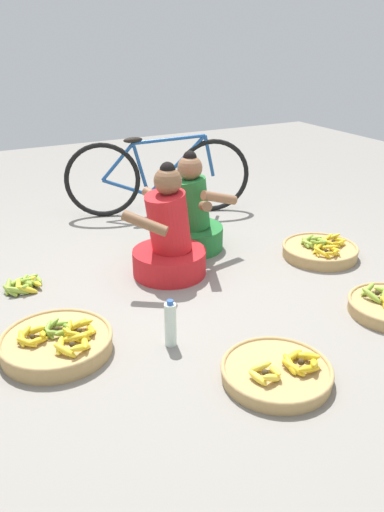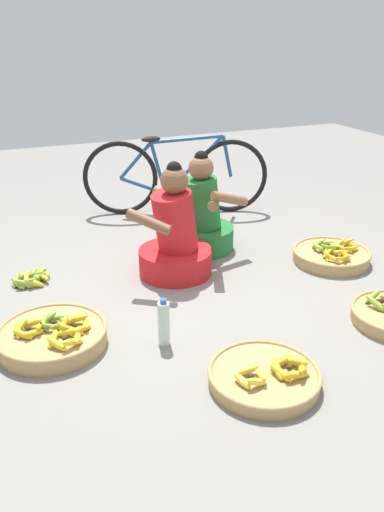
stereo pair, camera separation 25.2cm
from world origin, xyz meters
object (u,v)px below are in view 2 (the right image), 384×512
at_px(vendor_woman_behind, 201,219).
at_px(water_bottle, 164,323).
at_px(banana_basket_front_right, 331,255).
at_px(vendor_woman_front, 175,239).
at_px(banana_basket_near_bicycle, 265,376).
at_px(bicycle_leaning, 176,176).
at_px(loose_bananas_mid_left, 31,278).
at_px(banana_basket_back_right, 53,336).

xyz_separation_m(vendor_woman_behind, water_bottle, (-0.73, -1.17, -0.12)).
bearing_deg(water_bottle, vendor_woman_behind, 57.84).
bearing_deg(banana_basket_front_right, vendor_woman_front, 166.77).
distance_m(vendor_woman_front, banana_basket_near_bicycle, 1.36).
bearing_deg(bicycle_leaning, vendor_woman_front, -111.31).
xyz_separation_m(banana_basket_near_bicycle, loose_bananas_mid_left, (-0.92, 1.59, -0.01)).
distance_m(banana_basket_back_right, water_bottle, 0.62).
relative_size(vendor_woman_front, bicycle_leaning, 0.50).
height_order(bicycle_leaning, loose_bananas_mid_left, bicycle_leaning).
distance_m(vendor_woman_front, water_bottle, 0.91).
distance_m(banana_basket_front_right, loose_bananas_mid_left, 2.18).
height_order(vendor_woman_behind, water_bottle, vendor_woman_behind).
distance_m(banana_basket_back_right, loose_bananas_mid_left, 0.84).
xyz_separation_m(bicycle_leaning, water_bottle, (-0.86, -2.04, -0.23)).
xyz_separation_m(bicycle_leaning, banana_basket_back_right, (-1.44, -1.82, -0.30)).
xyz_separation_m(vendor_woman_behind, banana_basket_near_bicycle, (-0.40, -1.69, -0.20)).
relative_size(banana_basket_back_right, water_bottle, 2.18).
relative_size(loose_bananas_mid_left, water_bottle, 1.00).
bearing_deg(vendor_woman_behind, bicycle_leaning, 81.50).
distance_m(bicycle_leaning, banana_basket_front_right, 1.66).
bearing_deg(banana_basket_near_bicycle, loose_bananas_mid_left, 120.15).
bearing_deg(banana_basket_front_right, water_bottle, -160.32).
bearing_deg(banana_basket_front_right, vendor_woman_behind, 142.27).
relative_size(vendor_woman_front, loose_bananas_mid_left, 2.90).
height_order(banana_basket_near_bicycle, banana_basket_back_right, banana_basket_back_right).
height_order(vendor_woman_front, banana_basket_back_right, vendor_woman_front).
bearing_deg(banana_basket_front_right, loose_bananas_mid_left, 166.39).
bearing_deg(bicycle_leaning, water_bottle, -112.94).
distance_m(banana_basket_near_bicycle, banana_basket_back_right, 1.18).
bearing_deg(loose_bananas_mid_left, water_bottle, -61.05).
bearing_deg(banana_basket_back_right, banana_basket_near_bicycle, -39.58).
distance_m(bicycle_leaning, loose_bananas_mid_left, 1.78).
distance_m(vendor_woman_behind, banana_basket_near_bicycle, 1.75).
bearing_deg(banana_basket_near_bicycle, banana_basket_front_right, 41.97).
distance_m(bicycle_leaning, banana_basket_back_right, 2.34).
bearing_deg(vendor_woman_front, bicycle_leaning, 68.69).
bearing_deg(banana_basket_back_right, bicycle_leaning, 51.67).
distance_m(bicycle_leaning, water_bottle, 2.23).
bearing_deg(water_bottle, banana_basket_back_right, 158.68).
height_order(banana_basket_front_right, loose_bananas_mid_left, banana_basket_front_right).
distance_m(vendor_woman_front, banana_basket_back_right, 1.15).
bearing_deg(bicycle_leaning, banana_basket_near_bicycle, -101.61).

